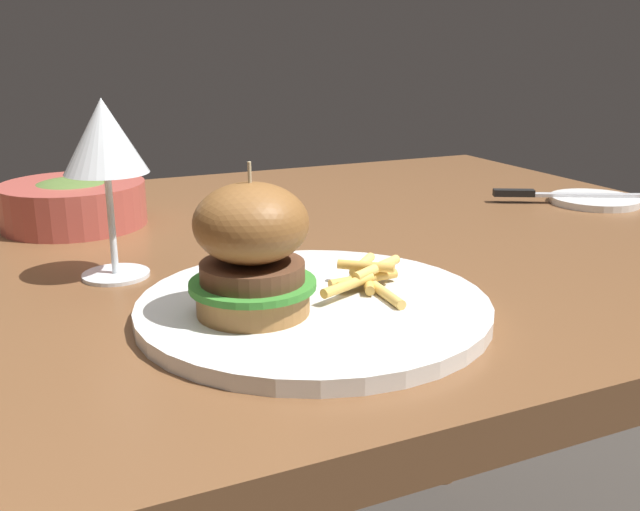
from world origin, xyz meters
The scene contains 8 objects.
dining_table centered at (0.00, 0.00, 0.66)m, with size 1.44×0.92×0.74m.
main_plate centered at (0.05, -0.25, 0.75)m, with size 0.31×0.31×0.01m, color white.
burger_sandwich centered at (-0.01, -0.25, 0.81)m, with size 0.11×0.11×0.13m.
fries_pile centered at (0.10, -0.24, 0.76)m, with size 0.10×0.12×0.02m.
wine_glass centered at (-0.10, -0.07, 0.88)m, with size 0.08×0.08×0.18m.
bread_plate centered at (0.61, -0.01, 0.74)m, with size 0.13×0.13×0.01m, color white.
table_knife centered at (0.56, 0.01, 0.75)m, with size 0.22×0.12×0.01m.
soup_bowl centered at (-0.11, 0.17, 0.77)m, with size 0.18×0.18×0.06m.
Camera 1 is at (-0.20, -0.79, 0.97)m, focal length 40.00 mm.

